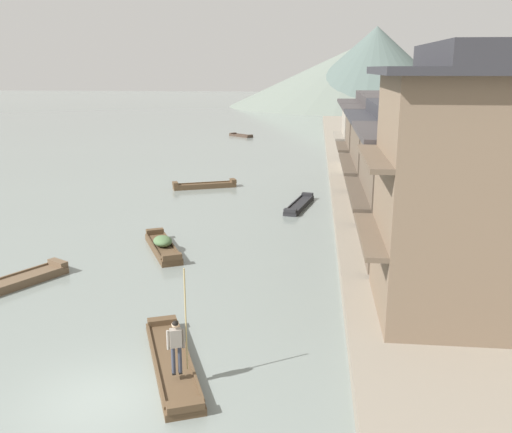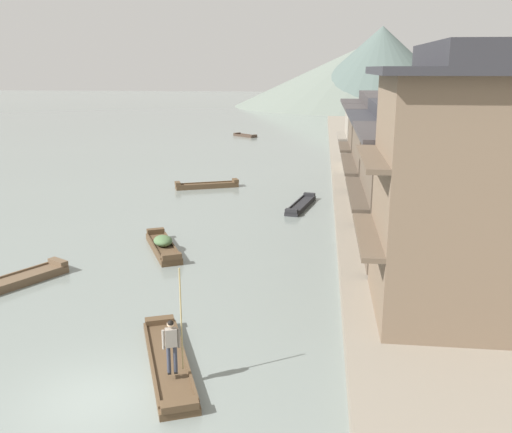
{
  "view_description": "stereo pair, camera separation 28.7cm",
  "coord_description": "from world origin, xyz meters",
  "views": [
    {
      "loc": [
        5.58,
        -12.55,
        8.61
      ],
      "look_at": [
        2.9,
        12.58,
        1.85
      ],
      "focal_mm": 39.07,
      "sensor_mm": 36.0,
      "label": 1
    },
    {
      "loc": [
        5.86,
        -12.51,
        8.61
      ],
      "look_at": [
        2.9,
        12.58,
        1.85
      ],
      "focal_mm": 39.07,
      "sensor_mm": 36.0,
      "label": 2
    }
  ],
  "objects": [
    {
      "name": "boat_moored_second",
      "position": [
        4.67,
        22.06,
        0.15
      ],
      "size": [
        1.83,
        5.05,
        0.44
      ],
      "color": "#232326",
      "rests_on": "ground"
    },
    {
      "name": "hill_far_west",
      "position": [
        18.01,
        113.54,
        8.6
      ],
      "size": [
        39.16,
        39.16,
        17.19
      ],
      "primitive_type": "cone",
      "color": "#4C5B56",
      "rests_on": "ground"
    },
    {
      "name": "house_waterfront_far",
      "position": [
        10.57,
        33.61,
        3.62
      ],
      "size": [
        6.68,
        6.51,
        6.14
      ],
      "color": "gray",
      "rests_on": "riverbank_right"
    },
    {
      "name": "boatman_person",
      "position": [
        1.96,
        0.95,
        1.42
      ],
      "size": [
        0.53,
        0.37,
        3.04
      ],
      "color": "black",
      "rests_on": "boat_foreground_poled"
    },
    {
      "name": "house_waterfront_narrow",
      "position": [
        10.27,
        27.25,
        3.63
      ],
      "size": [
        6.08,
        5.81,
        6.14
      ],
      "color": "brown",
      "rests_on": "riverbank_right"
    },
    {
      "name": "hill_far_centre",
      "position": [
        14.43,
        120.71,
        6.69
      ],
      "size": [
        58.31,
        58.31,
        13.37
      ],
      "primitive_type": "cone",
      "color": "slate",
      "rests_on": "ground"
    },
    {
      "name": "boat_moored_third",
      "position": [
        -2.49,
        27.21,
        0.18
      ],
      "size": [
        4.64,
        2.54,
        0.56
      ],
      "color": "brown",
      "rests_on": "ground"
    },
    {
      "name": "boat_moored_far",
      "position": [
        -6.75,
        7.01,
        0.16
      ],
      "size": [
        3.72,
        5.35,
        0.51
      ],
      "color": "brown",
      "rests_on": "ground"
    },
    {
      "name": "boat_midriver_drifting",
      "position": [
        -1.62,
        12.44,
        0.27
      ],
      "size": [
        2.89,
        4.52,
        0.78
      ],
      "color": "brown",
      "rests_on": "ground"
    },
    {
      "name": "boat_foreground_poled",
      "position": [
        1.52,
        1.96,
        0.13
      ],
      "size": [
        3.0,
        5.41,
        0.41
      ],
      "color": "brown",
      "rests_on": "ground"
    },
    {
      "name": "house_waterfront_second",
      "position": [
        10.36,
        12.11,
        3.61
      ],
      "size": [
        6.27,
        7.69,
        6.14
      ],
      "color": "brown",
      "rests_on": "riverbank_right"
    },
    {
      "name": "house_waterfront_nearest",
      "position": [
        10.73,
        5.56,
        4.92
      ],
      "size": [
        7.02,
        6.1,
        8.74
      ],
      "color": "#75604C",
      "rests_on": "riverbank_right"
    },
    {
      "name": "boat_moored_nearest",
      "position": [
        -4.02,
        59.12,
        0.13
      ],
      "size": [
        3.35,
        3.07,
        0.37
      ],
      "color": "#423328",
      "rests_on": "ground"
    },
    {
      "name": "house_waterfront_tall",
      "position": [
        10.05,
        20.01,
        3.61
      ],
      "size": [
        5.65,
        8.16,
        6.14
      ],
      "color": "brown",
      "rests_on": "riverbank_right"
    },
    {
      "name": "ground_plane",
      "position": [
        0.0,
        0.0,
        0.0
      ],
      "size": [
        400.0,
        400.0,
        0.0
      ],
      "primitive_type": "plane",
      "color": "gray"
    },
    {
      "name": "riverbank_right",
      "position": [
        15.76,
        30.0,
        0.31
      ],
      "size": [
        18.0,
        110.0,
        0.61
      ],
      "primitive_type": "cube",
      "color": "gray",
      "rests_on": "ground"
    }
  ]
}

